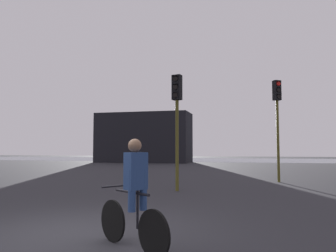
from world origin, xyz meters
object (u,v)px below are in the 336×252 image
object	(u,v)px
distant_building	(144,138)
traffic_light_center	(177,109)
cyclist	(134,193)
traffic_light_far_right	(277,111)

from	to	relation	value
distant_building	traffic_light_center	world-z (taller)	distant_building
cyclist	traffic_light_center	bearing A→B (deg)	42.49
distant_building	traffic_light_far_right	world-z (taller)	distant_building
distant_building	traffic_light_far_right	distance (m)	22.68
traffic_light_center	traffic_light_far_right	world-z (taller)	traffic_light_far_right
distant_building	cyclist	size ratio (longest dim) A/B	6.28
traffic_light_center	cyclist	bearing A→B (deg)	111.38
distant_building	cyclist	xyz separation A→B (m)	(9.76, -29.65, -1.86)
traffic_light_far_right	cyclist	world-z (taller)	traffic_light_far_right
distant_building	traffic_light_center	xyz separation A→B (m)	(8.89, -22.92, 0.19)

